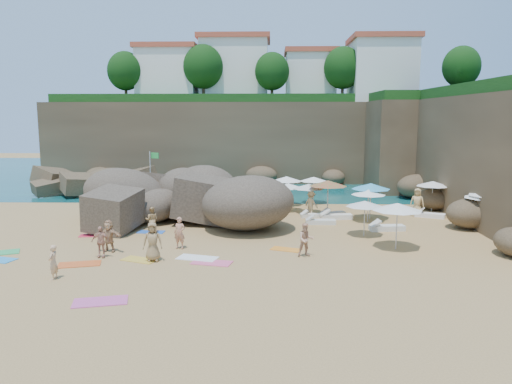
{
  "coord_description": "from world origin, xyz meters",
  "views": [
    {
      "loc": [
        2.92,
        -27.74,
        6.77
      ],
      "look_at": [
        2.0,
        3.0,
        2.0
      ],
      "focal_mm": 35.0,
      "sensor_mm": 36.0,
      "label": 1
    }
  ],
  "objects_px": {
    "parasol_2": "(286,179)",
    "person_stand_6": "(53,262)",
    "person_stand_2": "(311,203)",
    "person_stand_4": "(417,202)",
    "parasol_0": "(314,179)",
    "parasol_1": "(288,186)",
    "flag_pole": "(152,170)",
    "person_stand_3": "(260,209)",
    "lounger_0": "(336,217)",
    "rock_outcrop": "(184,222)",
    "person_stand_1": "(152,220)",
    "person_stand_5": "(186,198)"
  },
  "relations": [
    {
      "from": "flag_pole",
      "to": "person_stand_2",
      "type": "height_order",
      "value": "flag_pole"
    },
    {
      "from": "rock_outcrop",
      "to": "person_stand_6",
      "type": "height_order",
      "value": "rock_outcrop"
    },
    {
      "from": "rock_outcrop",
      "to": "parasol_0",
      "type": "xyz_separation_m",
      "value": [
        8.81,
        6.89,
        1.89
      ]
    },
    {
      "from": "lounger_0",
      "to": "person_stand_1",
      "type": "relative_size",
      "value": 1.34
    },
    {
      "from": "parasol_1",
      "to": "person_stand_4",
      "type": "bearing_deg",
      "value": -10.22
    },
    {
      "from": "rock_outcrop",
      "to": "person_stand_1",
      "type": "height_order",
      "value": "rock_outcrop"
    },
    {
      "from": "parasol_2",
      "to": "person_stand_3",
      "type": "height_order",
      "value": "parasol_2"
    },
    {
      "from": "person_stand_6",
      "to": "person_stand_1",
      "type": "bearing_deg",
      "value": 168.74
    },
    {
      "from": "parasol_2",
      "to": "person_stand_2",
      "type": "distance_m",
      "value": 4.07
    },
    {
      "from": "person_stand_2",
      "to": "person_stand_3",
      "type": "distance_m",
      "value": 4.01
    },
    {
      "from": "flag_pole",
      "to": "person_stand_3",
      "type": "height_order",
      "value": "flag_pole"
    },
    {
      "from": "lounger_0",
      "to": "person_stand_4",
      "type": "distance_m",
      "value": 5.7
    },
    {
      "from": "person_stand_4",
      "to": "person_stand_6",
      "type": "relative_size",
      "value": 1.3
    },
    {
      "from": "person_stand_3",
      "to": "person_stand_6",
      "type": "relative_size",
      "value": 1.09
    },
    {
      "from": "parasol_1",
      "to": "lounger_0",
      "type": "relative_size",
      "value": 1.02
    },
    {
      "from": "rock_outcrop",
      "to": "person_stand_3",
      "type": "bearing_deg",
      "value": 4.93
    },
    {
      "from": "person_stand_2",
      "to": "person_stand_3",
      "type": "height_order",
      "value": "person_stand_2"
    },
    {
      "from": "rock_outcrop",
      "to": "person_stand_3",
      "type": "xyz_separation_m",
      "value": [
        4.8,
        0.41,
        0.8
      ]
    },
    {
      "from": "parasol_2",
      "to": "person_stand_6",
      "type": "xyz_separation_m",
      "value": [
        -10.18,
        -17.37,
        -1.3
      ]
    },
    {
      "from": "parasol_0",
      "to": "person_stand_6",
      "type": "xyz_separation_m",
      "value": [
        -12.29,
        -18.31,
        -1.16
      ]
    },
    {
      "from": "lounger_0",
      "to": "person_stand_5",
      "type": "height_order",
      "value": "person_stand_5"
    },
    {
      "from": "parasol_0",
      "to": "person_stand_6",
      "type": "height_order",
      "value": "parasol_0"
    },
    {
      "from": "person_stand_5",
      "to": "rock_outcrop",
      "type": "bearing_deg",
      "value": -110.8
    },
    {
      "from": "parasol_0",
      "to": "person_stand_3",
      "type": "xyz_separation_m",
      "value": [
        -4.0,
        -6.48,
        -1.09
      ]
    },
    {
      "from": "parasol_2",
      "to": "lounger_0",
      "type": "height_order",
      "value": "parasol_2"
    },
    {
      "from": "person_stand_3",
      "to": "parasol_1",
      "type": "bearing_deg",
      "value": 10.05
    },
    {
      "from": "parasol_0",
      "to": "person_stand_2",
      "type": "height_order",
      "value": "parasol_0"
    },
    {
      "from": "person_stand_2",
      "to": "person_stand_4",
      "type": "distance_m",
      "value": 7.09
    },
    {
      "from": "flag_pole",
      "to": "parasol_2",
      "type": "relative_size",
      "value": 1.7
    },
    {
      "from": "rock_outcrop",
      "to": "person_stand_2",
      "type": "relative_size",
      "value": 5.39
    },
    {
      "from": "rock_outcrop",
      "to": "person_stand_1",
      "type": "relative_size",
      "value": 5.75
    },
    {
      "from": "person_stand_1",
      "to": "person_stand_4",
      "type": "xyz_separation_m",
      "value": [
        16.72,
        5.29,
        0.18
      ]
    },
    {
      "from": "flag_pole",
      "to": "person_stand_3",
      "type": "xyz_separation_m",
      "value": [
        8.53,
        -6.75,
        -1.74
      ]
    },
    {
      "from": "parasol_2",
      "to": "flag_pole",
      "type": "bearing_deg",
      "value": 173.41
    },
    {
      "from": "person_stand_3",
      "to": "person_stand_4",
      "type": "xyz_separation_m",
      "value": [
        10.56,
        1.77,
        0.15
      ]
    },
    {
      "from": "person_stand_3",
      "to": "person_stand_4",
      "type": "height_order",
      "value": "person_stand_4"
    },
    {
      "from": "lounger_0",
      "to": "parasol_2",
      "type": "bearing_deg",
      "value": 118.34
    },
    {
      "from": "person_stand_3",
      "to": "lounger_0",
      "type": "bearing_deg",
      "value": -41.56
    },
    {
      "from": "parasol_2",
      "to": "rock_outcrop",
      "type": "bearing_deg",
      "value": -138.33
    },
    {
      "from": "rock_outcrop",
      "to": "person_stand_3",
      "type": "distance_m",
      "value": 4.89
    },
    {
      "from": "parasol_0",
      "to": "parasol_2",
      "type": "bearing_deg",
      "value": -156.14
    },
    {
      "from": "flag_pole",
      "to": "person_stand_1",
      "type": "height_order",
      "value": "flag_pole"
    },
    {
      "from": "rock_outcrop",
      "to": "person_stand_1",
      "type": "distance_m",
      "value": 3.47
    },
    {
      "from": "person_stand_4",
      "to": "person_stand_3",
      "type": "bearing_deg",
      "value": -148.44
    },
    {
      "from": "parasol_2",
      "to": "person_stand_6",
      "type": "bearing_deg",
      "value": -120.38
    },
    {
      "from": "person_stand_2",
      "to": "parasol_2",
      "type": "bearing_deg",
      "value": -20.05
    },
    {
      "from": "parasol_2",
      "to": "person_stand_3",
      "type": "bearing_deg",
      "value": -108.83
    },
    {
      "from": "parasol_2",
      "to": "person_stand_6",
      "type": "distance_m",
      "value": 20.18
    },
    {
      "from": "person_stand_4",
      "to": "parasol_1",
      "type": "bearing_deg",
      "value": -168.19
    },
    {
      "from": "parasol_0",
      "to": "parasol_1",
      "type": "relative_size",
      "value": 1.04
    }
  ]
}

